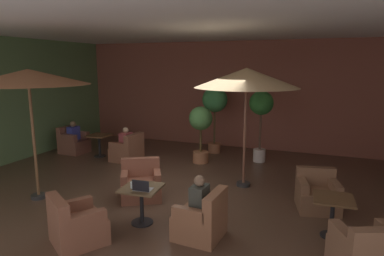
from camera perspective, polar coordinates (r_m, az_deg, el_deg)
The scene contains 23 objects.
ground_plane at distance 7.66m, azimuth -1.26°, elevation -10.89°, with size 11.26×9.20×0.02m, color brown.
wall_back_brick at distance 11.51m, azimuth 7.42°, elevation 5.56°, with size 11.26×0.08×3.57m, color brown.
ceiling_slab at distance 7.16m, azimuth -1.39°, elevation 17.08°, with size 11.26×9.20×0.06m, color silver.
cafe_table_front_left at distance 6.16m, azimuth -8.55°, elevation -11.39°, with size 0.72×0.72×0.68m.
armchair_front_left_north at distance 5.72m, azimuth 1.64°, elevation -15.32°, with size 0.78×0.78×0.83m.
armchair_front_left_east at distance 7.32m, azimuth -8.61°, elevation -9.45°, with size 1.06×1.02×0.82m.
armchair_front_left_south at distance 5.85m, azimuth -19.08°, elevation -15.35°, with size 1.05×1.05×0.81m.
cafe_table_front_right at distance 6.10m, azimuth 22.75°, elevation -12.24°, with size 0.66×0.66×0.68m.
armchair_front_right_north at distance 7.18m, azimuth 20.47°, elevation -10.53°, with size 0.91×0.91×0.77m.
armchair_front_right_east at distance 5.30m, azimuth 27.74°, elevation -18.64°, with size 1.04×1.00×0.83m.
cafe_table_mid_center at distance 10.74m, azimuth -15.44°, elevation -2.02°, with size 0.65×0.65×0.68m.
armchair_mid_center_north at distance 10.11m, azimuth -10.85°, elevation -3.81°, with size 0.84×0.84×0.83m.
armchair_mid_center_east at distance 11.49m, azimuth -19.48°, elevation -2.38°, with size 0.81×0.76×0.85m.
patio_umbrella_tall_red at distance 7.63m, azimuth 9.21°, elevation 8.31°, with size 2.34×2.34×2.74m.
patio_umbrella_center_beige at distance 7.54m, azimuth -26.01°, elevation 7.67°, with size 2.43×2.43×2.72m.
potted_tree_left_corner at distance 10.65m, azimuth 3.88°, elevation 4.06°, with size 0.80×0.80×2.11m.
potted_tree_mid_left at distance 9.83m, azimuth 11.63°, elevation 3.02°, with size 0.69×0.69×2.07m.
potted_tree_mid_right at distance 9.60m, azimuth 1.48°, elevation 0.43°, with size 0.68×0.68×1.64m.
patron_blue_shirt at distance 5.57m, azimuth 1.26°, elevation -11.57°, with size 0.26×0.35×0.64m.
patron_by_window at distance 11.39m, azimuth -19.45°, elevation -0.63°, with size 0.26×0.37×0.61m.
patron_with_friend at distance 10.05m, azimuth -11.13°, elevation -1.83°, with size 0.28×0.38×0.60m.
iced_drink_cup at distance 6.06m, azimuth -10.03°, elevation -9.48°, with size 0.08×0.08×0.11m, color white.
open_laptop at distance 5.92m, azimuth -8.45°, elevation -9.96°, with size 0.33×0.25×0.20m.
Camera 1 is at (2.72, -6.57, 2.82)m, focal length 31.47 mm.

